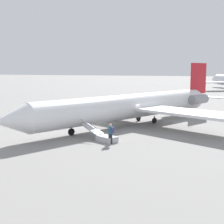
# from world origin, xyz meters

# --- Properties ---
(ground_plane) EXTENTS (600.00, 600.00, 0.00)m
(ground_plane) POSITION_xyz_m (0.00, 0.00, 0.00)
(ground_plane) COLOR gray
(airplane_main) EXTENTS (31.61, 24.75, 7.26)m
(airplane_main) POSITION_xyz_m (-0.94, 0.38, 2.17)
(airplane_main) COLOR white
(airplane_main) RESTS_ON ground
(boarding_stairs) EXTENTS (2.44, 4.10, 1.77)m
(boarding_stairs) POSITION_xyz_m (8.81, 0.66, 0.38)
(boarding_stairs) COLOR #B2B2B7
(boarding_stairs) RESTS_ON ground
(passenger) EXTENTS (0.44, 0.57, 1.74)m
(passenger) POSITION_xyz_m (9.55, 1.67, 1.00)
(passenger) COLOR #23232D
(passenger) RESTS_ON ground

